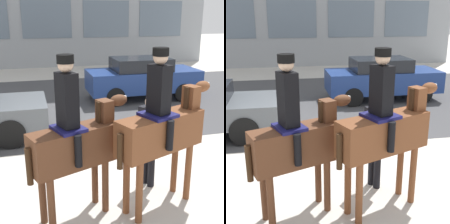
# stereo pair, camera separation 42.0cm
# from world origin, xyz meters

# --- Properties ---
(ground_plane) EXTENTS (80.00, 80.00, 0.00)m
(ground_plane) POSITION_xyz_m (0.00, 0.00, 0.00)
(ground_plane) COLOR beige
(road_surface) EXTENTS (20.26, 8.50, 0.01)m
(road_surface) POSITION_xyz_m (0.00, 4.75, 0.00)
(road_surface) COLOR #444447
(road_surface) RESTS_ON ground_plane
(mounted_horse_lead) EXTENTS (1.66, 0.90, 2.58)m
(mounted_horse_lead) POSITION_xyz_m (-0.61, -2.09, 1.29)
(mounted_horse_lead) COLOR #59331E
(mounted_horse_lead) RESTS_ON ground_plane
(mounted_horse_companion) EXTENTS (1.86, 0.99, 2.64)m
(mounted_horse_companion) POSITION_xyz_m (0.77, -2.14, 1.39)
(mounted_horse_companion) COLOR brown
(mounted_horse_companion) RESTS_ON ground_plane
(pedestrian_bystander) EXTENTS (0.77, 0.69, 1.72)m
(pedestrian_bystander) POSITION_xyz_m (0.82, -1.48, 1.02)
(pedestrian_bystander) COLOR black
(pedestrian_bystander) RESTS_ON ground_plane
(street_car_far_lane) EXTENTS (4.16, 1.78, 1.56)m
(street_car_far_lane) POSITION_xyz_m (2.91, 4.54, 0.82)
(street_car_far_lane) COLOR navy
(street_car_far_lane) RESTS_ON ground_plane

